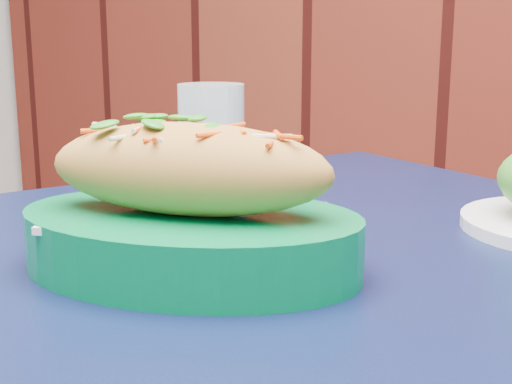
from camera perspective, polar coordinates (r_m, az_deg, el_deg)
The scene contains 3 objects.
cafe_table at distance 0.65m, azimuth 4.44°, elevation -12.55°, with size 1.05×1.05×0.75m.
banh_mi_basket at distance 0.57m, azimuth -5.35°, elevation -1.56°, with size 0.32×0.26×0.13m.
water_glass at distance 0.86m, azimuth -3.58°, elevation 4.35°, with size 0.08×0.08×0.13m, color silver.
Camera 1 is at (-0.16, 1.24, 0.94)m, focal length 50.00 mm.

